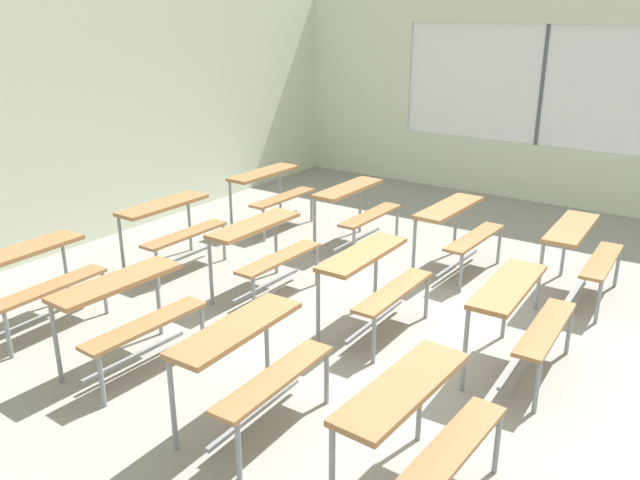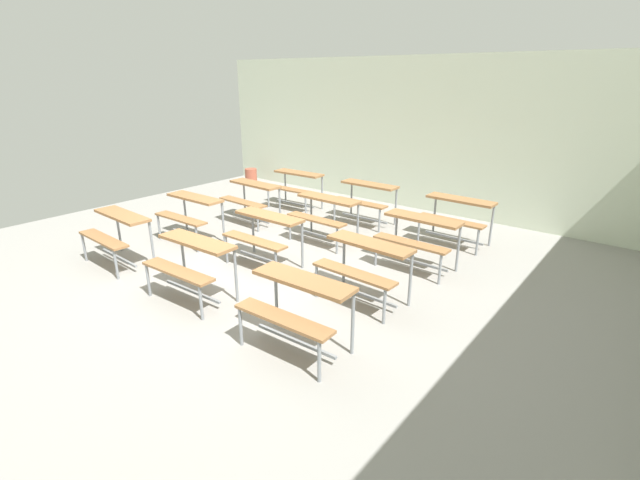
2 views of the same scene
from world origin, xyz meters
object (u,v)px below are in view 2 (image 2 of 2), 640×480
Objects in this scene: desk_bench_r3c0 at (295,182)px; desk_bench_r0c1 at (191,256)px; desk_bench_r2c1 at (324,209)px; desk_bench_r0c2 at (297,299)px; desk_bench_r2c0 at (251,193)px; desk_bench_r0c0 at (116,227)px; trash_bin at (251,176)px; desk_bench_r1c1 at (264,228)px; desk_bench_r1c2 at (364,258)px; desk_bench_r2c2 at (419,231)px; desk_bench_r3c2 at (457,210)px; desk_bench_r1c0 at (190,208)px; desk_bench_r3c1 at (366,194)px.

desk_bench_r0c1 is at bearing -67.89° from desk_bench_r3c0.
desk_bench_r2c1 is (0.02, 2.61, 0.00)m from desk_bench_r0c1.
desk_bench_r0c2 is 1.00× the size of desk_bench_r2c0.
desk_bench_r3c0 is (0.05, 3.85, 0.00)m from desk_bench_r0c0.
trash_bin is at bearing 128.05° from desk_bench_r0c1.
desk_bench_r0c1 is (1.76, -0.01, 0.00)m from desk_bench_r0c0.
desk_bench_r3c0 is at bearing 145.49° from desk_bench_r2c1.
desk_bench_r0c0 is 1.02× the size of desk_bench_r1c1.
desk_bench_r1c2 and desk_bench_r2c2 have the same top height.
desk_bench_r3c2 is at bearing 37.95° from desk_bench_r2c1.
desk_bench_r0c1 is 2.10m from desk_bench_r1c2.
desk_bench_r3c2 is (3.45, 1.31, 0.00)m from desk_bench_r2c0.
desk_bench_r1c0 is (-1.75, 1.28, 0.00)m from desk_bench_r0c1.
desk_bench_r2c2 is (-0.00, 2.61, 0.00)m from desk_bench_r0c2.
desk_bench_r1c2 is at bearing -19.30° from desk_bench_r2c0.
desk_bench_r1c2 is 1.00× the size of desk_bench_r2c0.
desk_bench_r3c2 is at bearing 90.39° from desk_bench_r2c2.
desk_bench_r2c1 and desk_bench_r3c2 have the same top height.
desk_bench_r3c1 is at bearing 87.83° from desk_bench_r0c1.
desk_bench_r1c0 is (0.01, 1.27, 0.00)m from desk_bench_r0c0.
trash_bin is (-2.39, 0.98, -0.37)m from desk_bench_r3c0.
desk_bench_r2c1 is (1.77, 1.33, 0.00)m from desk_bench_r1c0.
desk_bench_r0c1 is 1.01× the size of desk_bench_r2c1.
desk_bench_r1c1 is 2.86× the size of trash_bin.
desk_bench_r2c2 is at bearing -89.25° from desk_bench_r3c2.
desk_bench_r0c0 is 2.91× the size of trash_bin.
desk_bench_r2c1 is 1.72m from desk_bench_r2c2.
desk_bench_r0c1 and desk_bench_r1c0 have the same top height.
desk_bench_r0c0 is at bearing -142.66° from desk_bench_r2c2.
desk_bench_r3c1 is at bearing -12.89° from trash_bin.
desk_bench_r2c1 is (1.78, 2.61, 0.00)m from desk_bench_r0c0.
desk_bench_r3c0 is (-3.40, 2.60, 0.00)m from desk_bench_r1c2.
trash_bin is (-5.85, 0.93, -0.37)m from desk_bench_r3c2.
desk_bench_r1c1 is at bearing -179.34° from desk_bench_r1c2.
desk_bench_r2c1 is 1.00× the size of desk_bench_r3c1.
desk_bench_r0c1 is at bearing -49.68° from trash_bin.
desk_bench_r1c0 and desk_bench_r2c0 have the same top height.
desk_bench_r1c1 reaches higher than trash_bin.
desk_bench_r1c1 and desk_bench_r3c1 have the same top height.
desk_bench_r3c2 is 2.88× the size of trash_bin.
desk_bench_r1c0 and desk_bench_r1c1 have the same top height.
desk_bench_r2c2 is at bearing 88.08° from desk_bench_r0c2.
desk_bench_r0c1 reaches higher than trash_bin.
desk_bench_r0c2 and desk_bench_r2c0 have the same top height.
desk_bench_r0c0 is at bearing -89.04° from desk_bench_r2c0.
desk_bench_r0c1 is 1.74m from desk_bench_r0c2.
desk_bench_r1c2 is 1.01× the size of desk_bench_r2c1.
desk_bench_r2c0 is 1.72m from desk_bench_r2c1.
desk_bench_r1c2 is at bearing 34.27° from desk_bench_r0c1.
desk_bench_r0c1 and desk_bench_r1c1 have the same top height.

